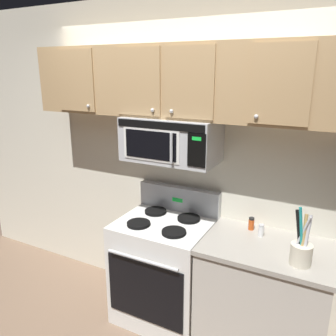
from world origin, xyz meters
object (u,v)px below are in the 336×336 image
at_px(over_range_microwave, 171,139).
at_px(salt_shaker, 261,230).
at_px(spice_jar, 251,224).
at_px(utensil_crock_cream, 301,251).
at_px(stove_range, 164,268).

distance_m(over_range_microwave, salt_shaker, 0.99).
bearing_deg(spice_jar, over_range_microwave, -172.94).
height_order(salt_shaker, spice_jar, spice_jar).
bearing_deg(utensil_crock_cream, salt_shaker, 139.46).
height_order(over_range_microwave, utensil_crock_cream, over_range_microwave).
relative_size(stove_range, utensil_crock_cream, 2.87).
xyz_separation_m(salt_shaker, spice_jar, (-0.09, 0.08, 0.00)).
bearing_deg(utensil_crock_cream, spice_jar, 139.69).
bearing_deg(utensil_crock_cream, stove_range, 172.28).
bearing_deg(stove_range, salt_shaker, 9.10).
height_order(stove_range, utensil_crock_cream, utensil_crock_cream).
distance_m(utensil_crock_cream, salt_shaker, 0.42).
bearing_deg(over_range_microwave, spice_jar, 7.06).
height_order(utensil_crock_cream, spice_jar, utensil_crock_cream).
bearing_deg(stove_range, utensil_crock_cream, -7.72).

